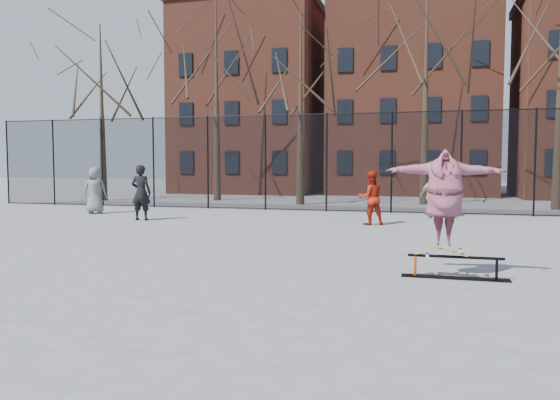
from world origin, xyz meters
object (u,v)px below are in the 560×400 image
(skateboard, at_px, (444,252))
(bystander_red, at_px, (371,198))
(bystander_black, at_px, (141,193))
(skater, at_px, (445,201))
(bystander_grey, at_px, (95,190))
(bystander_white, at_px, (432,196))
(skate_rail, at_px, (455,269))

(skateboard, xyz_separation_m, bystander_red, (-2.07, 7.80, 0.42))
(bystander_black, bearing_deg, skater, 139.87)
(skateboard, height_order, bystander_grey, bystander_grey)
(skateboard, bearing_deg, bystander_black, 144.46)
(skateboard, relative_size, bystander_red, 0.50)
(skateboard, xyz_separation_m, bystander_white, (-0.14, 10.23, 0.36))
(skate_rail, xyz_separation_m, skateboard, (-0.20, 0.00, 0.30))
(skate_rail, height_order, bystander_grey, bystander_grey)
(skateboard, distance_m, bystander_white, 10.24)
(bystander_black, bearing_deg, bystander_white, -166.60)
(skate_rail, height_order, bystander_white, bystander_white)
(skateboard, height_order, skater, skater)
(skate_rail, xyz_separation_m, bystander_grey, (-13.09, 8.79, 0.75))
(skateboard, height_order, bystander_black, bystander_black)
(skate_rail, distance_m, skater, 1.20)
(skate_rail, bearing_deg, bystander_red, 106.22)
(bystander_black, height_order, bystander_red, bystander_black)
(bystander_grey, bearing_deg, bystander_white, 165.43)
(bystander_white, bearing_deg, skater, 120.28)
(bystander_grey, relative_size, bystander_black, 0.94)
(bystander_grey, height_order, bystander_black, bystander_black)
(bystander_grey, relative_size, bystander_red, 1.04)
(skate_rail, bearing_deg, skateboard, 180.00)
(bystander_white, bearing_deg, skateboard, 120.28)
(bystander_grey, bearing_deg, bystander_red, 153.75)
(bystander_grey, distance_m, bystander_white, 12.83)
(bystander_red, xyz_separation_m, bystander_white, (1.93, 2.43, -0.06))
(skateboard, distance_m, bystander_red, 8.08)
(bystander_white, bearing_deg, bystander_grey, 35.91)
(bystander_red, bearing_deg, skater, 80.48)
(skater, bearing_deg, skate_rail, -2.37)
(skateboard, bearing_deg, skate_rail, 0.00)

